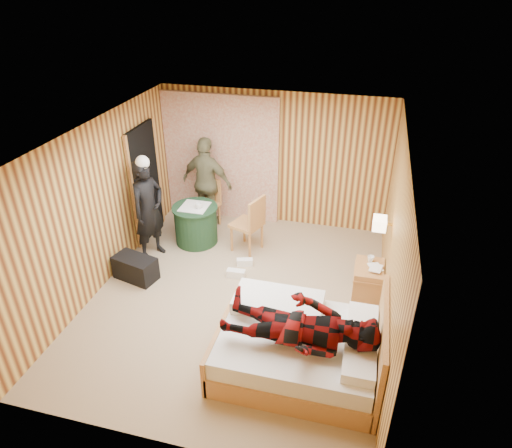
% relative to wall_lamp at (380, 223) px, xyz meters
% --- Properties ---
extents(floor, '(4.20, 5.00, 0.01)m').
position_rel_wall_lamp_xyz_m(floor, '(-1.92, -0.45, -1.30)').
color(floor, tan).
rests_on(floor, ground).
extents(ceiling, '(4.20, 5.00, 0.01)m').
position_rel_wall_lamp_xyz_m(ceiling, '(-1.92, -0.45, 1.20)').
color(ceiling, white).
rests_on(ceiling, wall_back).
extents(wall_back, '(4.20, 0.02, 2.50)m').
position_rel_wall_lamp_xyz_m(wall_back, '(-1.92, 2.05, -0.05)').
color(wall_back, '#F2C75D').
rests_on(wall_back, floor).
extents(wall_left, '(0.02, 5.00, 2.50)m').
position_rel_wall_lamp_xyz_m(wall_left, '(-4.02, -0.45, -0.05)').
color(wall_left, '#F2C75D').
rests_on(wall_left, floor).
extents(wall_right, '(0.02, 5.00, 2.50)m').
position_rel_wall_lamp_xyz_m(wall_right, '(0.18, -0.45, -0.05)').
color(wall_right, '#F2C75D').
rests_on(wall_right, floor).
extents(curtain, '(2.20, 0.08, 2.40)m').
position_rel_wall_lamp_xyz_m(curtain, '(-2.92, 1.98, -0.10)').
color(curtain, beige).
rests_on(curtain, floor).
extents(doorway, '(0.06, 0.90, 2.05)m').
position_rel_wall_lamp_xyz_m(doorway, '(-3.98, 0.95, -0.28)').
color(doorway, black).
rests_on(doorway, floor).
extents(wall_lamp, '(0.26, 0.24, 0.16)m').
position_rel_wall_lamp_xyz_m(wall_lamp, '(0.00, 0.00, 0.00)').
color(wall_lamp, gold).
rests_on(wall_lamp, wall_right).
extents(bed, '(1.96, 1.51, 1.04)m').
position_rel_wall_lamp_xyz_m(bed, '(-0.80, -1.54, -1.00)').
color(bed, tan).
rests_on(bed, floor).
extents(nightstand, '(0.43, 0.58, 0.56)m').
position_rel_wall_lamp_xyz_m(nightstand, '(-0.04, 0.02, -1.01)').
color(nightstand, tan).
rests_on(nightstand, floor).
extents(round_table, '(0.80, 0.80, 0.71)m').
position_rel_wall_lamp_xyz_m(round_table, '(-3.07, 0.90, -0.94)').
color(round_table, '#204628').
rests_on(round_table, floor).
extents(chair_far, '(0.50, 0.50, 0.93)m').
position_rel_wall_lamp_xyz_m(chair_far, '(-3.05, 1.54, -0.76)').
color(chair_far, tan).
rests_on(chair_far, floor).
extents(chair_near, '(0.60, 0.60, 1.03)m').
position_rel_wall_lamp_xyz_m(chair_near, '(-2.04, 0.84, -0.70)').
color(chair_near, tan).
rests_on(chair_near, floor).
extents(duffel_bag, '(0.74, 0.51, 0.38)m').
position_rel_wall_lamp_xyz_m(duffel_bag, '(-3.61, -0.38, -1.11)').
color(duffel_bag, black).
rests_on(duffel_bag, floor).
extents(sneaker_left, '(0.28, 0.18, 0.12)m').
position_rel_wall_lamp_xyz_m(sneaker_left, '(-2.03, 0.38, -1.24)').
color(sneaker_left, white).
rests_on(sneaker_left, floor).
extents(sneaker_right, '(0.30, 0.13, 0.13)m').
position_rel_wall_lamp_xyz_m(sneaker_right, '(-2.08, 0.03, -1.24)').
color(sneaker_right, white).
rests_on(sneaker_right, floor).
extents(woman_standing, '(0.60, 0.73, 1.73)m').
position_rel_wall_lamp_xyz_m(woman_standing, '(-3.63, 0.31, -0.44)').
color(woman_standing, black).
rests_on(woman_standing, floor).
extents(man_at_table, '(1.07, 0.61, 1.72)m').
position_rel_wall_lamp_xyz_m(man_at_table, '(-3.07, 1.57, -0.44)').
color(man_at_table, '#706D4A').
rests_on(man_at_table, floor).
extents(man_on_bed, '(0.86, 0.67, 1.77)m').
position_rel_wall_lamp_xyz_m(man_on_bed, '(-0.77, -1.76, -0.35)').
color(man_on_bed, maroon).
rests_on(man_on_bed, bed).
extents(book_lower, '(0.24, 0.27, 0.02)m').
position_rel_wall_lamp_xyz_m(book_lower, '(-0.04, -0.03, -0.73)').
color(book_lower, white).
rests_on(book_lower, nightstand).
extents(book_upper, '(0.21, 0.25, 0.02)m').
position_rel_wall_lamp_xyz_m(book_upper, '(-0.04, -0.03, -0.71)').
color(book_upper, white).
rests_on(book_upper, nightstand).
extents(cup_nightstand, '(0.13, 0.13, 0.09)m').
position_rel_wall_lamp_xyz_m(cup_nightstand, '(-0.04, 0.15, -0.69)').
color(cup_nightstand, white).
rests_on(cup_nightstand, nightstand).
extents(cup_table, '(0.14, 0.14, 0.10)m').
position_rel_wall_lamp_xyz_m(cup_table, '(-2.97, 0.85, -0.54)').
color(cup_table, white).
rests_on(cup_table, round_table).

